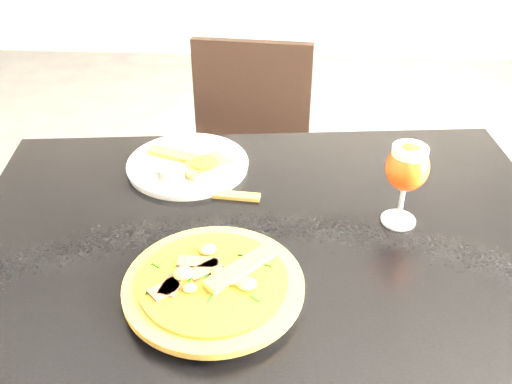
# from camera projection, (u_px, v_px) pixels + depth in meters

# --- Properties ---
(dining_table) EXTENTS (1.28, 0.92, 0.75)m
(dining_table) POSITION_uv_depth(u_px,v_px,m) (267.00, 263.00, 1.19)
(dining_table) COLOR black
(dining_table) RESTS_ON ground
(chair_far) EXTENTS (0.43, 0.43, 0.86)m
(chair_far) POSITION_uv_depth(u_px,v_px,m) (247.00, 169.00, 1.85)
(chair_far) COLOR black
(chair_far) RESTS_ON ground
(plate_main) EXTENTS (0.35, 0.35, 0.02)m
(plate_main) POSITION_uv_depth(u_px,v_px,m) (218.00, 286.00, 1.00)
(plate_main) COLOR silver
(plate_main) RESTS_ON dining_table
(pizza) EXTENTS (0.31, 0.31, 0.03)m
(pizza) POSITION_uv_depth(u_px,v_px,m) (214.00, 283.00, 0.98)
(pizza) COLOR #A26F27
(pizza) RESTS_ON plate_main
(plate_second) EXTENTS (0.36, 0.36, 0.01)m
(plate_second) POSITION_uv_depth(u_px,v_px,m) (188.00, 165.00, 1.33)
(plate_second) COLOR silver
(plate_second) RESTS_ON dining_table
(crust_scraps) EXTENTS (0.21, 0.14, 0.02)m
(crust_scraps) POSITION_uv_depth(u_px,v_px,m) (194.00, 162.00, 1.32)
(crust_scraps) COLOR #A26F27
(crust_scraps) RESTS_ON plate_second
(loose_crust) EXTENTS (0.11, 0.03, 0.01)m
(loose_crust) POSITION_uv_depth(u_px,v_px,m) (236.00, 196.00, 1.23)
(loose_crust) COLOR #A26F27
(loose_crust) RESTS_ON dining_table
(sauce_cup) EXTENTS (0.06, 0.06, 0.04)m
(sauce_cup) POSITION_uv_depth(u_px,v_px,m) (172.00, 175.00, 1.27)
(sauce_cup) COLOR #BBBBA8
(sauce_cup) RESTS_ON dining_table
(beer_glass) EXTENTS (0.08, 0.08, 0.18)m
(beer_glass) POSITION_uv_depth(u_px,v_px,m) (407.00, 168.00, 1.09)
(beer_glass) COLOR #B5BBBE
(beer_glass) RESTS_ON dining_table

